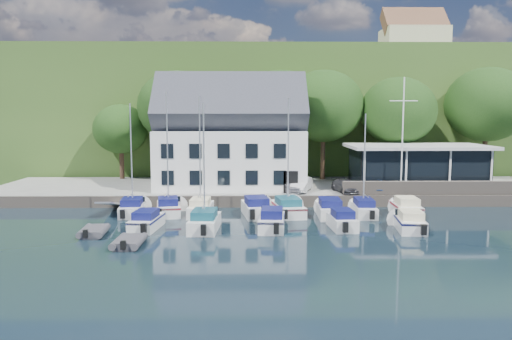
% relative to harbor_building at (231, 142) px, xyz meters
% --- Properties ---
extents(ground, '(180.00, 180.00, 0.00)m').
position_rel_harbor_building_xyz_m(ground, '(7.00, -16.50, -5.35)').
color(ground, black).
rests_on(ground, ground).
extents(quay, '(60.00, 13.00, 1.00)m').
position_rel_harbor_building_xyz_m(quay, '(7.00, 1.00, -4.85)').
color(quay, gray).
rests_on(quay, ground).
extents(quay_face, '(60.00, 0.30, 1.00)m').
position_rel_harbor_building_xyz_m(quay_face, '(7.00, -5.50, -4.85)').
color(quay_face, '#72665B').
rests_on(quay_face, ground).
extents(hillside, '(160.00, 75.00, 16.00)m').
position_rel_harbor_building_xyz_m(hillside, '(7.00, 45.50, 2.65)').
color(hillside, '#2F4D1C').
rests_on(hillside, ground).
extents(field_patch, '(50.00, 30.00, 0.30)m').
position_rel_harbor_building_xyz_m(field_patch, '(15.00, 53.50, 10.80)').
color(field_patch, olive).
rests_on(field_patch, hillside).
extents(farmhouse, '(10.40, 7.00, 8.20)m').
position_rel_harbor_building_xyz_m(farmhouse, '(29.00, 35.50, 14.75)').
color(farmhouse, beige).
rests_on(farmhouse, hillside).
extents(harbor_building, '(14.40, 8.20, 8.70)m').
position_rel_harbor_building_xyz_m(harbor_building, '(0.00, 0.00, 0.00)').
color(harbor_building, white).
rests_on(harbor_building, quay).
extents(club_pavilion, '(13.20, 7.20, 4.10)m').
position_rel_harbor_building_xyz_m(club_pavilion, '(18.00, -0.50, -2.30)').
color(club_pavilion, black).
rests_on(club_pavilion, quay).
extents(seawall, '(18.00, 0.50, 1.20)m').
position_rel_harbor_building_xyz_m(seawall, '(19.00, -5.10, -3.75)').
color(seawall, '#72665B').
rests_on(seawall, quay).
extents(gangway, '(1.20, 6.00, 1.40)m').
position_rel_harbor_building_xyz_m(gangway, '(-9.50, -7.50, -5.35)').
color(gangway, silver).
rests_on(gangway, ground).
extents(car_silver, '(2.00, 3.59, 1.15)m').
position_rel_harbor_building_xyz_m(car_silver, '(5.54, -3.54, -3.77)').
color(car_silver, '#BDBCC2').
rests_on(car_silver, quay).
extents(car_white, '(2.49, 4.19, 1.30)m').
position_rel_harbor_building_xyz_m(car_white, '(6.57, -3.06, -3.70)').
color(car_white, beige).
rests_on(car_white, quay).
extents(car_dgrey, '(2.35, 4.25, 1.16)m').
position_rel_harbor_building_xyz_m(car_dgrey, '(10.50, -3.62, -3.77)').
color(car_dgrey, '#2D2D32').
rests_on(car_dgrey, quay).
extents(car_blue, '(2.38, 3.97, 1.27)m').
position_rel_harbor_building_xyz_m(car_blue, '(13.30, -3.29, -3.71)').
color(car_blue, '#33579C').
rests_on(car_blue, quay).
extents(flagpole, '(2.46, 0.20, 10.27)m').
position_rel_harbor_building_xyz_m(flagpole, '(15.33, -4.36, 0.79)').
color(flagpole, white).
rests_on(flagpole, quay).
extents(tree_0, '(5.93, 5.93, 8.10)m').
position_rel_harbor_building_xyz_m(tree_0, '(-12.14, 6.18, -0.30)').
color(tree_0, '#14330F').
rests_on(tree_0, quay).
extents(tree_1, '(8.51, 8.51, 11.63)m').
position_rel_harbor_building_xyz_m(tree_1, '(-5.84, 5.34, 1.46)').
color(tree_1, '#14330F').
rests_on(tree_1, quay).
extents(tree_2, '(8.62, 8.62, 11.78)m').
position_rel_harbor_building_xyz_m(tree_2, '(5.18, 6.05, 1.54)').
color(tree_2, '#14330F').
rests_on(tree_2, quay).
extents(tree_3, '(8.61, 8.61, 11.77)m').
position_rel_harbor_building_xyz_m(tree_3, '(9.78, 5.56, 1.53)').
color(tree_3, '#14330F').
rests_on(tree_3, quay).
extents(tree_4, '(8.02, 8.02, 10.96)m').
position_rel_harbor_building_xyz_m(tree_4, '(17.59, 4.74, 1.13)').
color(tree_4, '#14330F').
rests_on(tree_4, quay).
extents(tree_5, '(8.81, 8.81, 12.04)m').
position_rel_harbor_building_xyz_m(tree_5, '(27.26, 5.14, 1.67)').
color(tree_5, '#14330F').
rests_on(tree_5, quay).
extents(boat_r1_0, '(2.60, 6.23, 8.56)m').
position_rel_harbor_building_xyz_m(boat_r1_0, '(-7.61, -8.58, -1.07)').
color(boat_r1_0, silver).
rests_on(boat_r1_0, ground).
extents(boat_r1_1, '(2.90, 5.76, 8.92)m').
position_rel_harbor_building_xyz_m(boat_r1_1, '(-4.72, -8.67, -0.89)').
color(boat_r1_1, silver).
rests_on(boat_r1_1, ground).
extents(boat_r1_2, '(2.11, 5.88, 8.74)m').
position_rel_harbor_building_xyz_m(boat_r1_2, '(-2.12, -8.92, -0.98)').
color(boat_r1_2, silver).
rests_on(boat_r1_2, ground).
extents(boat_r1_3, '(3.04, 6.47, 1.57)m').
position_rel_harbor_building_xyz_m(boat_r1_3, '(2.35, -9.10, -4.57)').
color(boat_r1_3, silver).
rests_on(boat_r1_3, ground).
extents(boat_r1_4, '(3.18, 6.87, 8.96)m').
position_rel_harbor_building_xyz_m(boat_r1_4, '(4.87, -8.81, -0.87)').
color(boat_r1_4, silver).
rests_on(boat_r1_4, ground).
extents(boat_r1_5, '(2.27, 6.60, 1.48)m').
position_rel_harbor_building_xyz_m(boat_r1_5, '(8.12, -9.42, -4.61)').
color(boat_r1_5, silver).
rests_on(boat_r1_5, ground).
extents(boat_r1_6, '(1.99, 6.48, 8.49)m').
position_rel_harbor_building_xyz_m(boat_r1_6, '(10.91, -9.03, -1.10)').
color(boat_r1_6, silver).
rests_on(boat_r1_6, ground).
extents(boat_r1_7, '(2.24, 5.77, 1.51)m').
position_rel_harbor_building_xyz_m(boat_r1_7, '(14.30, -9.16, -4.60)').
color(boat_r1_7, silver).
rests_on(boat_r1_7, ground).
extents(boat_r2_0, '(2.38, 5.80, 1.38)m').
position_rel_harbor_building_xyz_m(boat_r2_0, '(-5.48, -13.55, -4.66)').
color(boat_r2_0, silver).
rests_on(boat_r2_0, ground).
extents(boat_r2_1, '(2.39, 6.30, 9.08)m').
position_rel_harbor_building_xyz_m(boat_r2_1, '(-1.36, -13.94, -0.81)').
color(boat_r2_1, silver).
rests_on(boat_r2_1, ground).
extents(boat_r2_2, '(2.38, 5.88, 1.54)m').
position_rel_harbor_building_xyz_m(boat_r2_2, '(3.35, -13.85, -4.58)').
color(boat_r2_2, silver).
rests_on(boat_r2_2, ground).
extents(boat_r2_3, '(2.03, 5.01, 1.43)m').
position_rel_harbor_building_xyz_m(boat_r2_3, '(8.33, -13.70, -4.63)').
color(boat_r2_3, silver).
rests_on(boat_r2_3, ground).
extents(boat_r2_4, '(2.54, 5.68, 1.44)m').
position_rel_harbor_building_xyz_m(boat_r2_4, '(12.95, -14.27, -4.63)').
color(boat_r2_4, silver).
rests_on(boat_r2_4, ground).
extents(dinghy_0, '(2.00, 3.09, 0.69)m').
position_rel_harbor_building_xyz_m(dinghy_0, '(-8.67, -15.33, -5.00)').
color(dinghy_0, '#3D3D42').
rests_on(dinghy_0, ground).
extents(dinghy_1, '(1.84, 3.05, 0.71)m').
position_rel_harbor_building_xyz_m(dinghy_1, '(-5.65, -18.20, -5.00)').
color(dinghy_1, '#3D3D42').
rests_on(dinghy_1, ground).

